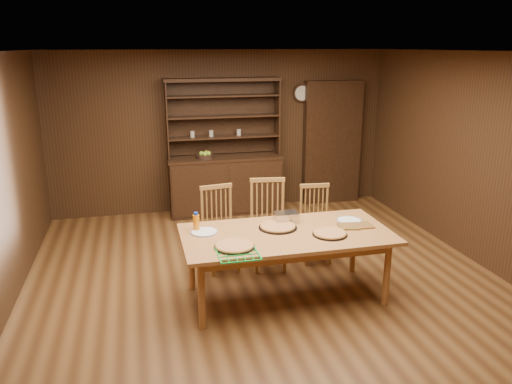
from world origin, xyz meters
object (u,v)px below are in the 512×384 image
object	(u,v)px
chair_right	(315,221)
juice_bottle	(196,222)
china_hutch	(225,177)
chair_center	(268,221)
dining_table	(287,238)
chair_left	(219,225)

from	to	relation	value
chair_right	juice_bottle	distance (m)	1.73
chair_right	juice_bottle	size ratio (longest dim) A/B	4.73
china_hutch	juice_bottle	world-z (taller)	china_hutch
chair_center	china_hutch	bearing A→B (deg)	101.48
dining_table	chair_right	xyz separation A→B (m)	(0.66, 0.90, -0.17)
chair_center	dining_table	bearing A→B (deg)	-84.10
juice_bottle	chair_right	bearing A→B (deg)	21.03
china_hutch	chair_center	size ratio (longest dim) A/B	1.97
china_hutch	juice_bottle	size ratio (longest dim) A/B	10.52
chair_left	chair_center	xyz separation A→B (m)	(0.60, -0.08, 0.04)
china_hutch	chair_right	size ratio (longest dim) A/B	2.22
dining_table	chair_right	world-z (taller)	chair_right
chair_left	chair_center	world-z (taller)	chair_center
dining_table	juice_bottle	size ratio (longest dim) A/B	10.76
dining_table	juice_bottle	world-z (taller)	juice_bottle
chair_left	chair_right	distance (m)	1.24
juice_bottle	china_hutch	bearing A→B (deg)	73.63
dining_table	chair_left	world-z (taller)	chair_left
juice_bottle	chair_left	bearing A→B (deg)	61.09
chair_center	juice_bottle	world-z (taller)	chair_center
chair_right	juice_bottle	world-z (taller)	chair_right
china_hutch	juice_bottle	distance (m)	2.86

